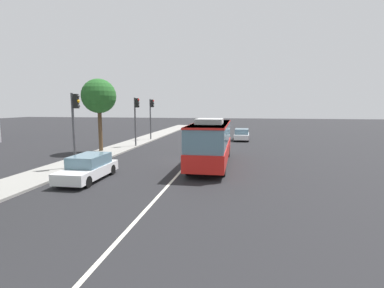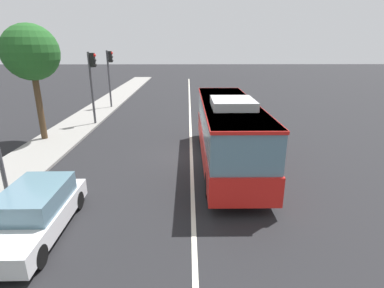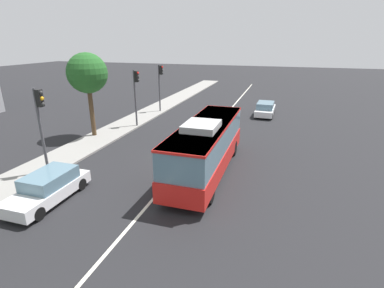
# 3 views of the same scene
# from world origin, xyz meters

# --- Properties ---
(ground_plane) EXTENTS (160.00, 160.00, 0.00)m
(ground_plane) POSITION_xyz_m (0.00, 0.00, 0.00)
(ground_plane) COLOR black
(sidewalk_kerb) EXTENTS (80.00, 3.00, 0.14)m
(sidewalk_kerb) POSITION_xyz_m (0.00, 8.26, 0.07)
(sidewalk_kerb) COLOR gray
(sidewalk_kerb) RESTS_ON ground_plane
(lane_centre_line) EXTENTS (76.00, 0.16, 0.01)m
(lane_centre_line) POSITION_xyz_m (0.00, 0.00, 0.01)
(lane_centre_line) COLOR silver
(lane_centre_line) RESTS_ON ground_plane
(transit_bus) EXTENTS (10.00, 2.52, 3.46)m
(transit_bus) POSITION_xyz_m (-1.21, -1.75, 1.81)
(transit_bus) COLOR red
(transit_bus) RESTS_ON ground_plane
(sedan_white) EXTENTS (4.51, 1.84, 1.46)m
(sedan_white) POSITION_xyz_m (-6.79, 4.95, 0.72)
(sedan_white) COLOR white
(sedan_white) RESTS_ON ground_plane
(sedan_white_ahead) EXTENTS (4.55, 1.93, 1.46)m
(sedan_white_ahead) POSITION_xyz_m (14.64, -4.09, 0.72)
(sedan_white_ahead) COLOR white
(sedan_white_ahead) RESTS_ON ground_plane
(traffic_light_near_corner) EXTENTS (0.34, 0.62, 5.20)m
(traffic_light_near_corner) POSITION_xyz_m (12.71, 7.21, 3.56)
(traffic_light_near_corner) COLOR #47474C
(traffic_light_near_corner) RESTS_ON ground_plane
(traffic_light_mid_block) EXTENTS (0.34, 0.62, 5.20)m
(traffic_light_mid_block) POSITION_xyz_m (-4.31, 7.17, 3.56)
(traffic_light_mid_block) COLOR #47474C
(traffic_light_mid_block) RESTS_ON ground_plane
(traffic_light_far_corner) EXTENTS (0.34, 0.62, 5.20)m
(traffic_light_far_corner) POSITION_xyz_m (6.55, 6.90, 3.56)
(traffic_light_far_corner) COLOR #47474C
(traffic_light_far_corner) RESTS_ON ground_plane
(street_tree_kerbside_left) EXTENTS (3.16, 3.16, 6.83)m
(street_tree_kerbside_left) POSITION_xyz_m (2.82, 9.08, 5.20)
(street_tree_kerbside_left) COLOR #4C3823
(street_tree_kerbside_left) RESTS_ON ground_plane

